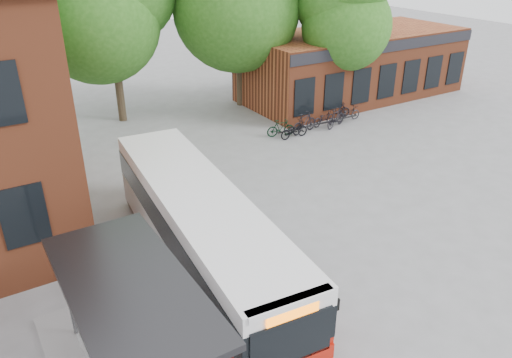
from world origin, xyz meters
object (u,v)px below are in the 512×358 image
bicycle_1 (281,128)px  bicycle_2 (294,130)px  bus_shelter (136,337)px  bicycle_7 (338,110)px  city_bus (201,233)px  bicycle_6 (348,113)px  bicycle_4 (324,118)px  bicycle_3 (304,123)px  bicycle_5 (336,118)px

bicycle_1 → bicycle_2: size_ratio=0.92×
bus_shelter → bicycle_7: bus_shelter is taller
bicycle_2 → city_bus: bearing=129.7°
bicycle_1 → bicycle_6: bicycle_1 is taller
bicycle_2 → bicycle_7: (3.88, 1.19, 0.03)m
bicycle_4 → bicycle_1: bearing=82.5°
bicycle_6 → bicycle_7: 0.67m
bicycle_2 → bicycle_3: bicycle_3 is taller
bus_shelter → city_bus: bus_shelter is taller
city_bus → bicycle_4: (11.37, 8.31, -0.95)m
bus_shelter → city_bus: bearing=45.5°
bicycle_1 → bicycle_3: size_ratio=0.81×
city_bus → bicycle_5: city_bus is taller
bicycle_4 → bicycle_7: 1.52m
bicycle_4 → bicycle_6: bearing=-104.9°
city_bus → bicycle_3: city_bus is taller
bus_shelter → bicycle_7: bearing=37.0°
bus_shelter → city_bus: (3.10, 3.15, -0.08)m
bicycle_1 → bicycle_6: bearing=-75.8°
bicycle_5 → bicycle_6: 1.28m
bicycle_7 → city_bus: bearing=136.4°
bicycle_2 → bicycle_6: bicycle_6 is taller
city_bus → bicycle_1: city_bus is taller
bicycle_1 → bicycle_7: bicycle_7 is taller
city_bus → bus_shelter: bearing=-129.4°
city_bus → bicycle_1: size_ratio=7.30×
bicycle_1 → bicycle_7: 4.37m
bus_shelter → bicycle_3: (12.89, 11.09, -0.90)m
city_bus → bicycle_6: city_bus is taller
bicycle_3 → bicycle_5: 1.97m
bus_shelter → bicycle_3: size_ratio=3.86×
city_bus → bicycle_7: size_ratio=7.18×
city_bus → bicycle_6: (12.96, 8.17, -0.94)m
bicycle_2 → bicycle_4: 2.55m
bicycle_7 → bicycle_3: bearing=118.2°
bus_shelter → bicycle_1: 16.23m
bus_shelter → bicycle_2: size_ratio=4.35×
bus_shelter → bicycle_1: bus_shelter is taller
bus_shelter → bicycle_5: bearing=36.3°
bicycle_5 → bicycle_2: bearing=71.6°
bus_shelter → bicycle_5: bus_shelter is taller
city_bus → bicycle_1: 11.82m
bus_shelter → bicycle_6: 19.67m
bicycle_1 → bicycle_5: (3.27, -0.43, 0.08)m
bicycle_1 → bicycle_4: size_ratio=0.94×
bicycle_3 → bicycle_4: bearing=-90.8°
bus_shelter → city_bus: size_ratio=0.65×
bicycle_5 → bicycle_4: bearing=13.2°
bicycle_2 → bicycle_6: bearing=-83.2°
bicycle_1 → bicycle_7: size_ratio=0.98×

